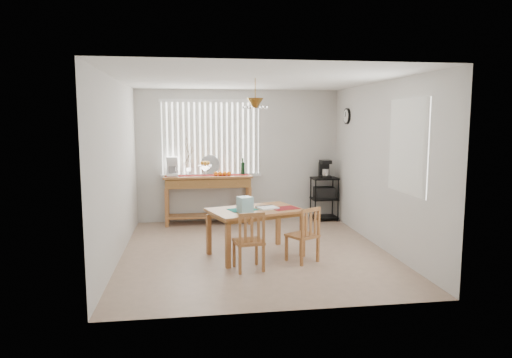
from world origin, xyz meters
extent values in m
cube|color=tan|center=(0.00, 0.00, -0.01)|extent=(4.00, 4.50, 0.01)
cube|color=silver|center=(0.00, 2.30, 1.30)|extent=(4.00, 0.10, 2.60)
cube|color=silver|center=(0.00, -2.30, 1.30)|extent=(4.00, 0.10, 2.60)
cube|color=silver|center=(-2.05, 0.00, 1.30)|extent=(0.10, 4.50, 2.60)
cube|color=silver|center=(2.05, 0.00, 1.30)|extent=(0.10, 4.50, 2.60)
cube|color=white|center=(0.00, 0.00, 2.65)|extent=(4.00, 4.50, 0.10)
cube|color=white|center=(-0.55, 2.25, 1.65)|extent=(1.90, 0.01, 1.40)
cube|color=white|center=(-1.45, 2.23, 1.65)|extent=(0.07, 0.03, 1.40)
cube|color=white|center=(-1.34, 2.23, 1.65)|extent=(0.07, 0.03, 1.40)
cube|color=white|center=(-1.24, 2.23, 1.65)|extent=(0.07, 0.03, 1.40)
cube|color=white|center=(-1.13, 2.23, 1.65)|extent=(0.07, 0.03, 1.40)
cube|color=white|center=(-1.03, 2.23, 1.65)|extent=(0.07, 0.03, 1.40)
cube|color=white|center=(-0.92, 2.23, 1.65)|extent=(0.07, 0.03, 1.40)
cube|color=white|center=(-0.81, 2.23, 1.65)|extent=(0.07, 0.03, 1.40)
cube|color=white|center=(-0.71, 2.23, 1.65)|extent=(0.07, 0.03, 1.40)
cube|color=white|center=(-0.60, 2.23, 1.65)|extent=(0.07, 0.03, 1.40)
cube|color=white|center=(-0.50, 2.23, 1.65)|extent=(0.07, 0.03, 1.40)
cube|color=white|center=(-0.39, 2.23, 1.65)|extent=(0.07, 0.03, 1.40)
cube|color=white|center=(-0.29, 2.23, 1.65)|extent=(0.07, 0.03, 1.40)
cube|color=white|center=(-0.18, 2.23, 1.65)|extent=(0.07, 0.03, 1.40)
cube|color=white|center=(-0.08, 2.23, 1.65)|extent=(0.07, 0.03, 1.40)
cube|color=white|center=(0.03, 2.23, 1.65)|extent=(0.07, 0.03, 1.40)
cube|color=white|center=(0.14, 2.23, 1.65)|extent=(0.07, 0.03, 1.40)
cube|color=white|center=(0.24, 2.23, 1.65)|extent=(0.07, 0.03, 1.40)
cube|color=white|center=(0.35, 2.23, 1.65)|extent=(0.07, 0.03, 1.40)
cube|color=white|center=(-0.55, 2.22, 0.92)|extent=(1.98, 0.06, 0.06)
cube|color=white|center=(-0.55, 2.22, 2.38)|extent=(1.98, 0.06, 0.06)
cube|color=white|center=(2.00, -0.90, 1.65)|extent=(0.01, 1.10, 1.30)
cube|color=white|center=(1.99, -1.40, 1.65)|extent=(0.03, 0.07, 1.30)
cube|color=white|center=(1.99, -1.29, 1.65)|extent=(0.03, 0.07, 1.30)
cube|color=white|center=(1.99, -1.18, 1.65)|extent=(0.03, 0.07, 1.30)
cube|color=white|center=(1.99, -1.07, 1.65)|extent=(0.03, 0.07, 1.30)
cube|color=white|center=(1.99, -0.96, 1.65)|extent=(0.03, 0.07, 1.30)
cube|color=white|center=(1.99, -0.85, 1.65)|extent=(0.03, 0.07, 1.30)
cube|color=white|center=(1.99, -0.74, 1.65)|extent=(0.03, 0.07, 1.30)
cube|color=white|center=(1.99, -0.63, 1.65)|extent=(0.03, 0.07, 1.30)
cube|color=white|center=(1.99, -0.52, 1.65)|extent=(0.03, 0.07, 1.30)
cube|color=white|center=(1.99, -0.41, 1.65)|extent=(0.03, 0.07, 1.30)
cylinder|color=black|center=(1.98, 1.55, 2.08)|extent=(0.04, 0.30, 0.30)
cylinder|color=white|center=(1.95, 1.55, 2.08)|extent=(0.01, 0.25, 0.25)
cylinder|color=olive|center=(-0.02, -0.22, 2.43)|extent=(0.01, 0.01, 0.34)
cone|color=olive|center=(-0.02, -0.22, 2.25)|extent=(0.24, 0.24, 0.14)
sphere|color=white|center=(0.14, -0.22, 2.19)|extent=(0.05, 0.05, 0.05)
sphere|color=white|center=(0.06, -0.08, 2.19)|extent=(0.05, 0.05, 0.05)
sphere|color=white|center=(-0.10, -0.08, 2.19)|extent=(0.05, 0.05, 0.05)
sphere|color=white|center=(-0.18, -0.22, 2.19)|extent=(0.05, 0.05, 0.05)
sphere|color=white|center=(-0.10, -0.36, 2.19)|extent=(0.05, 0.05, 0.05)
sphere|color=white|center=(0.06, -0.36, 2.19)|extent=(0.05, 0.05, 0.05)
cube|color=#A36837|center=(-0.63, 1.99, 0.93)|extent=(1.68, 0.47, 0.04)
cube|color=olive|center=(-0.63, 1.99, 0.81)|extent=(1.62, 0.43, 0.17)
cube|color=#A36837|center=(-1.42, 1.81, 0.36)|extent=(0.06, 0.06, 0.73)
cube|color=#A36837|center=(0.16, 1.81, 0.36)|extent=(0.06, 0.06, 0.73)
cube|color=#A36837|center=(-1.42, 2.18, 0.36)|extent=(0.06, 0.06, 0.73)
cube|color=#A36837|center=(0.16, 2.18, 0.36)|extent=(0.06, 0.06, 0.73)
cube|color=#A36837|center=(-0.63, 1.99, 0.16)|extent=(1.56, 0.41, 0.03)
cube|color=red|center=(-0.37, 1.99, 0.23)|extent=(0.32, 0.23, 0.11)
cube|color=maroon|center=(-0.63, 1.99, 0.95)|extent=(1.60, 0.26, 0.01)
cube|color=white|center=(-1.30, 1.99, 0.97)|extent=(0.21, 0.25, 0.05)
cube|color=white|center=(-1.30, 2.08, 1.11)|extent=(0.21, 0.08, 0.32)
cube|color=white|center=(-1.30, 1.97, 1.28)|extent=(0.21, 0.23, 0.07)
cylinder|color=white|center=(-1.30, 1.96, 1.07)|extent=(0.14, 0.14, 0.14)
cylinder|color=white|center=(-0.68, 1.97, 1.00)|extent=(0.05, 0.05, 0.11)
cone|color=white|center=(-0.68, 1.97, 1.10)|extent=(0.27, 0.27, 0.09)
sphere|color=#BC4C19|center=(-0.63, 1.97, 1.19)|extent=(0.08, 0.08, 0.08)
sphere|color=#BC4C19|center=(-0.68, 2.02, 1.19)|extent=(0.08, 0.08, 0.08)
sphere|color=#BC4C19|center=(-0.73, 1.97, 1.19)|extent=(0.08, 0.08, 0.08)
sphere|color=#BC4C19|center=(-0.68, 1.92, 1.19)|extent=(0.08, 0.08, 0.08)
sphere|color=orange|center=(-0.48, 1.91, 0.99)|extent=(0.08, 0.08, 0.08)
sphere|color=orange|center=(-0.40, 1.91, 0.99)|extent=(0.08, 0.08, 0.08)
sphere|color=orange|center=(-0.31, 1.91, 0.99)|extent=(0.08, 0.08, 0.08)
sphere|color=orange|center=(-0.23, 1.91, 0.99)|extent=(0.08, 0.08, 0.08)
cylinder|color=silver|center=(-0.58, 2.19, 1.14)|extent=(0.38, 0.09, 0.37)
cylinder|color=white|center=(-1.00, 2.05, 1.02)|extent=(0.08, 0.08, 0.15)
cylinder|color=#4C3823|center=(-1.00, 2.05, 1.33)|extent=(0.09, 0.04, 0.47)
cylinder|color=#4C3823|center=(-1.00, 2.05, 1.36)|extent=(0.14, 0.06, 0.51)
cylinder|color=#4C3823|center=(-1.00, 2.05, 1.30)|extent=(0.18, 0.08, 0.38)
cylinder|color=#4C3823|center=(-1.00, 2.05, 1.38)|extent=(0.06, 0.03, 0.58)
cylinder|color=#4C3823|center=(-1.00, 2.05, 1.29)|extent=(0.23, 0.10, 0.32)
cylinder|color=black|center=(0.06, 2.05, 1.07)|extent=(0.08, 0.08, 0.24)
cylinder|color=black|center=(0.06, 2.05, 1.23)|extent=(0.03, 0.03, 0.08)
cylinder|color=black|center=(1.47, 1.82, 0.43)|extent=(0.02, 0.02, 0.86)
cylinder|color=black|center=(1.93, 1.82, 0.43)|extent=(0.02, 0.02, 0.86)
cylinder|color=black|center=(1.47, 2.18, 0.43)|extent=(0.02, 0.02, 0.86)
cylinder|color=black|center=(1.93, 2.18, 0.43)|extent=(0.02, 0.02, 0.86)
cube|color=black|center=(1.70, 2.00, 0.85)|extent=(0.51, 0.41, 0.03)
cube|color=black|center=(1.70, 2.00, 0.43)|extent=(0.51, 0.41, 0.03)
cube|color=black|center=(1.70, 2.00, 0.06)|extent=(0.51, 0.41, 0.03)
cube|color=black|center=(1.70, 2.00, 0.56)|extent=(0.39, 0.30, 0.22)
cube|color=black|center=(1.70, 1.98, 0.89)|extent=(0.20, 0.24, 0.05)
cube|color=black|center=(1.70, 2.06, 1.01)|extent=(0.20, 0.08, 0.30)
cube|color=black|center=(1.70, 1.98, 1.18)|extent=(0.20, 0.22, 0.07)
cylinder|color=silver|center=(1.70, 1.97, 0.98)|extent=(0.13, 0.13, 0.13)
cube|color=#A36837|center=(-0.02, -0.22, 0.68)|extent=(1.51, 1.21, 0.04)
cube|color=olive|center=(-0.02, -0.22, 0.64)|extent=(1.39, 1.10, 0.06)
cube|color=#A36837|center=(-0.47, -0.75, 0.30)|extent=(0.08, 0.08, 0.61)
cube|color=#A36837|center=(0.66, -0.37, 0.30)|extent=(0.08, 0.08, 0.61)
cube|color=#A36837|center=(-0.71, -0.06, 0.30)|extent=(0.08, 0.08, 0.61)
cube|color=#A36837|center=(0.43, 0.32, 0.30)|extent=(0.08, 0.08, 0.61)
cube|color=#15766B|center=(-0.21, -0.23, 0.70)|extent=(0.46, 0.39, 0.01)
cube|color=maroon|center=(0.42, -0.22, 0.70)|extent=(0.46, 0.39, 0.01)
cube|color=white|center=(0.17, -0.20, 0.71)|extent=(0.34, 0.30, 0.02)
cube|color=black|center=(0.13, -0.09, 0.71)|extent=(0.27, 0.12, 0.03)
cube|color=#8CC2CC|center=(-0.20, -0.42, 0.81)|extent=(0.24, 0.24, 0.22)
cube|color=#A36837|center=(-0.20, -0.85, 0.38)|extent=(0.43, 0.43, 0.04)
cube|color=#A36837|center=(-0.07, -0.66, 0.18)|extent=(0.04, 0.04, 0.37)
cube|color=#A36837|center=(-0.39, -0.71, 0.18)|extent=(0.04, 0.04, 0.37)
cube|color=#A36837|center=(-0.02, -0.98, 0.18)|extent=(0.04, 0.04, 0.37)
cube|color=#A36837|center=(-0.34, -1.03, 0.18)|extent=(0.04, 0.04, 0.37)
cube|color=#A36837|center=(-0.02, -0.99, 0.61)|extent=(0.04, 0.04, 0.41)
cube|color=#A36837|center=(-0.34, -1.04, 0.61)|extent=(0.04, 0.04, 0.41)
cube|color=#A36837|center=(-0.18, -1.02, 0.79)|extent=(0.34, 0.08, 0.05)
cube|color=#A36837|center=(-0.09, -1.00, 0.59)|extent=(0.04, 0.02, 0.33)
cube|color=#A36837|center=(-0.18, -1.02, 0.59)|extent=(0.04, 0.02, 0.33)
cube|color=#A36837|center=(-0.27, -1.03, 0.59)|extent=(0.04, 0.02, 0.33)
cube|color=#A36837|center=(0.60, -0.60, 0.38)|extent=(0.50, 0.50, 0.04)
cube|color=#A36837|center=(0.66, -0.39, 0.18)|extent=(0.05, 0.05, 0.36)
cube|color=#A36837|center=(0.38, -0.54, 0.18)|extent=(0.05, 0.05, 0.36)
cube|color=#A36837|center=(0.81, -0.66, 0.18)|extent=(0.05, 0.05, 0.36)
cube|color=#A36837|center=(0.54, -0.82, 0.18)|extent=(0.05, 0.05, 0.36)
cube|color=#A36837|center=(0.82, -0.67, 0.60)|extent=(0.04, 0.04, 0.40)
cube|color=#A36837|center=(0.55, -0.82, 0.60)|extent=(0.04, 0.04, 0.40)
cube|color=#A36837|center=(0.68, -0.75, 0.77)|extent=(0.30, 0.19, 0.05)
cube|color=#A36837|center=(0.76, -0.70, 0.58)|extent=(0.04, 0.03, 0.32)
cube|color=#A36837|center=(0.68, -0.75, 0.58)|extent=(0.04, 0.03, 0.32)
cube|color=#A36837|center=(0.61, -0.79, 0.58)|extent=(0.04, 0.03, 0.32)
camera|label=1|loc=(-0.96, -6.77, 2.01)|focal=32.00mm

